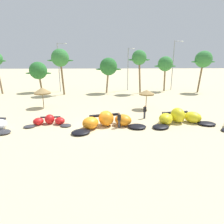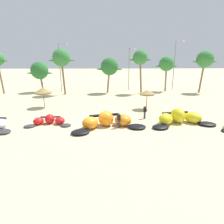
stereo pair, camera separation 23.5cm
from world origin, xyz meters
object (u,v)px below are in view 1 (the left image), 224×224
object	(u,v)px
palm_left_of_gap	(60,58)
beach_umbrella_middle	(147,92)
kite_left	(49,121)
lamppost_west_center	(59,65)
lamppost_east_center	(128,67)
person_by_umbrellas	(119,120)
palm_center_left	(108,67)
palm_right_of_gap	(165,64)
palm_left	(38,71)
palm_right	(203,60)
kite_left_of_center	(107,121)
kite_center	(179,118)
lamppost_east	(174,63)
person_near_kites	(145,112)
beach_umbrella_near_van	(42,91)
palm_center_right	(139,58)

from	to	relation	value
palm_left_of_gap	beach_umbrella_middle	bearing A→B (deg)	-40.36
kite_left	lamppost_west_center	size ratio (longest dim) A/B	0.51
lamppost_west_center	lamppost_east_center	bearing A→B (deg)	5.10
person_by_umbrellas	kite_left	bearing A→B (deg)	169.81
kite_left	beach_umbrella_middle	size ratio (longest dim) A/B	1.91
palm_center_left	palm_right_of_gap	bearing A→B (deg)	8.52
palm_left_of_gap	lamppost_east_center	xyz separation A→B (m)	(14.04, 5.28, -1.96)
palm_left	palm_right	xyz separation A→B (m)	(34.86, -1.59, 2.29)
lamppost_east_center	palm_right	bearing A→B (deg)	-13.43
palm_left	kite_left	bearing A→B (deg)	-70.26
lamppost_east_center	kite_left_of_center	bearing A→B (deg)	-101.93
kite_center	beach_umbrella_middle	size ratio (longest dim) A/B	2.75
palm_left	kite_left_of_center	bearing A→B (deg)	-58.16
person_by_umbrellas	beach_umbrella_middle	bearing A→B (deg)	59.84
kite_left	kite_left_of_center	size ratio (longest dim) A/B	0.66
kite_left_of_center	palm_right	size ratio (longest dim) A/B	0.92
lamppost_west_center	lamppost_east	size ratio (longest dim) A/B	0.94
palm_right	lamppost_east	xyz separation A→B (m)	(-4.93, 3.78, -0.81)
kite_left_of_center	palm_right	distance (m)	30.34
palm_left_of_gap	palm_right	distance (m)	29.39
beach_umbrella_middle	kite_left	bearing A→B (deg)	-152.25
palm_right	kite_left	bearing A→B (deg)	-142.96
kite_left	person_by_umbrellas	world-z (taller)	person_by_umbrellas
palm_center_left	lamppost_east	bearing A→B (deg)	13.49
kite_center	lamppost_east_center	bearing A→B (deg)	96.70
palm_left_of_gap	lamppost_east_center	distance (m)	15.13
beach_umbrella_middle	palm_left_of_gap	world-z (taller)	palm_left_of_gap
kite_center	lamppost_east_center	size ratio (longest dim) A/B	0.81
palm_left_of_gap	palm_right_of_gap	bearing A→B (deg)	9.52
person_near_kites	palm_center_left	world-z (taller)	palm_center_left
lamppost_west_center	palm_right	bearing A→B (deg)	-4.32
palm_left	palm_left_of_gap	bearing A→B (deg)	-30.19
kite_left	palm_left	xyz separation A→B (m)	(-7.88, 21.95, 4.19)
beach_umbrella_middle	palm_right	xyz separation A→B (m)	(14.82, 13.96, 4.47)
beach_umbrella_near_van	lamppost_east	xyz separation A→B (m)	(24.97, 16.34, 3.53)
lamppost_east_center	lamppost_east	world-z (taller)	lamppost_east
palm_left	palm_right_of_gap	size ratio (longest dim) A/B	0.85
palm_center_left	lamppost_west_center	bearing A→B (deg)	168.66
kite_left	palm_left	bearing A→B (deg)	109.74
kite_center	lamppost_west_center	xyz separation A→B (m)	(-17.98, 22.86, 5.11)
palm_left_of_gap	lamppost_east	distance (m)	25.02
palm_center_left	palm_right	bearing A→B (deg)	-0.54
person_by_umbrellas	palm_right_of_gap	bearing A→B (deg)	63.32
palm_left	person_near_kites	bearing A→B (deg)	-46.94
beach_umbrella_near_van	palm_right	size ratio (longest dim) A/B	0.35
beach_umbrella_middle	palm_right	size ratio (longest dim) A/B	0.32
palm_center_right	lamppost_west_center	xyz separation A→B (m)	(-16.76, 2.97, -1.43)
palm_left	kite_center	bearing A→B (deg)	-44.67
palm_center_left	palm_left	bearing A→B (deg)	174.65
person_by_umbrellas	lamppost_east	bearing A→B (deg)	60.55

